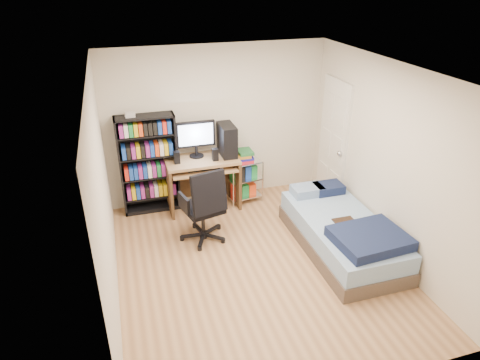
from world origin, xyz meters
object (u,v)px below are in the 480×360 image
object	(u,v)px
office_chair	(204,218)
bed	(343,233)
computer_desk	(208,161)
media_shelf	(149,163)

from	to	relation	value
office_chair	bed	world-z (taller)	office_chair
office_chair	bed	bearing A→B (deg)	-37.32
office_chair	bed	distance (m)	1.90
office_chair	computer_desk	bearing A→B (deg)	59.85
bed	media_shelf	bearing A→B (deg)	141.80
bed	computer_desk	bearing A→B (deg)	129.41
computer_desk	office_chair	size ratio (longest dim) A/B	1.26
computer_desk	bed	size ratio (longest dim) A/B	0.69
computer_desk	bed	distance (m)	2.33
media_shelf	office_chair	xyz separation A→B (m)	(0.61, -1.09, -0.44)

